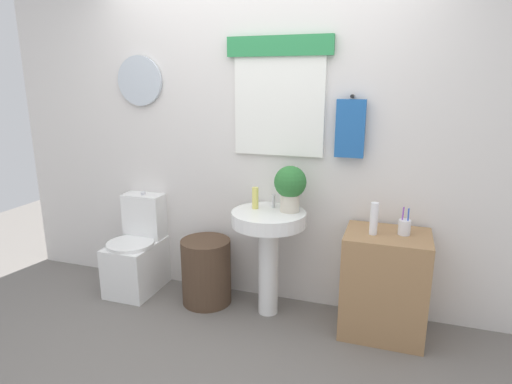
# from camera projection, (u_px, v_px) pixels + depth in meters

# --- Properties ---
(ground_plane) EXTENTS (8.00, 8.00, 0.00)m
(ground_plane) POSITION_uv_depth(u_px,v_px,m) (201.00, 377.00, 2.57)
(ground_plane) COLOR slate
(back_wall) EXTENTS (4.40, 0.18, 2.60)m
(back_wall) POSITION_uv_depth(u_px,v_px,m) (261.00, 136.00, 3.29)
(back_wall) COLOR silver
(back_wall) RESTS_ON ground_plane
(toilet) EXTENTS (0.38, 0.51, 0.81)m
(toilet) POSITION_uv_depth(u_px,v_px,m) (138.00, 254.00, 3.61)
(toilet) COLOR white
(toilet) RESTS_ON ground_plane
(laundry_hamper) EXTENTS (0.39, 0.39, 0.52)m
(laundry_hamper) POSITION_uv_depth(u_px,v_px,m) (206.00, 271.00, 3.39)
(laundry_hamper) COLOR #4C3828
(laundry_hamper) RESTS_ON ground_plane
(pedestal_sink) EXTENTS (0.54, 0.54, 0.80)m
(pedestal_sink) POSITION_uv_depth(u_px,v_px,m) (269.00, 237.00, 3.14)
(pedestal_sink) COLOR white
(pedestal_sink) RESTS_ON ground_plane
(faucet) EXTENTS (0.03, 0.03, 0.10)m
(faucet) POSITION_uv_depth(u_px,v_px,m) (273.00, 201.00, 3.19)
(faucet) COLOR silver
(faucet) RESTS_ON pedestal_sink
(wooden_cabinet) EXTENTS (0.56, 0.44, 0.73)m
(wooden_cabinet) POSITION_uv_depth(u_px,v_px,m) (384.00, 284.00, 2.95)
(wooden_cabinet) COLOR #9E754C
(wooden_cabinet) RESTS_ON ground_plane
(soap_bottle) EXTENTS (0.05, 0.05, 0.16)m
(soap_bottle) POSITION_uv_depth(u_px,v_px,m) (255.00, 198.00, 3.16)
(soap_bottle) COLOR #DBD166
(soap_bottle) RESTS_ON pedestal_sink
(potted_plant) EXTENTS (0.23, 0.23, 0.33)m
(potted_plant) POSITION_uv_depth(u_px,v_px,m) (290.00, 185.00, 3.06)
(potted_plant) COLOR beige
(potted_plant) RESTS_ON pedestal_sink
(lotion_bottle) EXTENTS (0.05, 0.05, 0.22)m
(lotion_bottle) POSITION_uv_depth(u_px,v_px,m) (374.00, 219.00, 2.82)
(lotion_bottle) COLOR white
(lotion_bottle) RESTS_ON wooden_cabinet
(toothbrush_cup) EXTENTS (0.08, 0.08, 0.19)m
(toothbrush_cup) POSITION_uv_depth(u_px,v_px,m) (404.00, 227.00, 2.83)
(toothbrush_cup) COLOR silver
(toothbrush_cup) RESTS_ON wooden_cabinet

